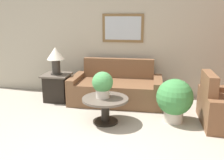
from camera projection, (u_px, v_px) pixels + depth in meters
The scene contains 7 objects.
wall_back at pixel (122, 40), 5.84m from camera, with size 7.50×0.09×2.60m.
couch_main at pixel (116, 89), 5.49m from camera, with size 1.97×0.97×0.92m.
coffee_table at pixel (105, 105), 4.41m from camera, with size 0.82×0.82×0.46m.
side_table at pixel (57, 87), 5.59m from camera, with size 0.58×0.58×0.61m.
table_lamp at pixel (56, 57), 5.42m from camera, with size 0.38×0.38×0.60m.
potted_plant_on_table at pixel (103, 84), 4.34m from camera, with size 0.37×0.37×0.46m.
potted_plant_floor at pixel (175, 99), 4.43m from camera, with size 0.65×0.65×0.79m.
Camera 1 is at (0.73, -2.75, 1.87)m, focal length 40.00 mm.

